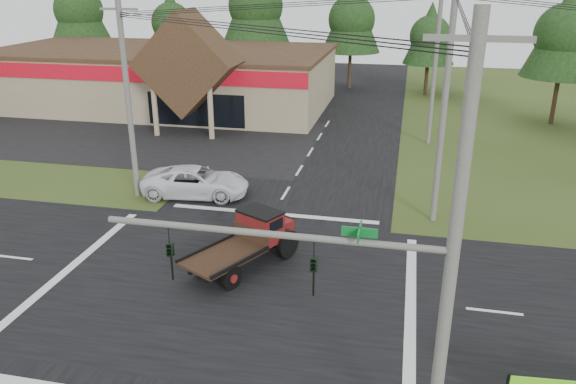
# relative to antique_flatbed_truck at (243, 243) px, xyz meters

# --- Properties ---
(ground) EXTENTS (120.00, 120.00, 0.00)m
(ground) POSITION_rel_antique_flatbed_truck_xyz_m (-0.09, -1.34, -1.13)
(ground) COLOR #314217
(ground) RESTS_ON ground
(road_ns) EXTENTS (12.00, 120.00, 0.02)m
(road_ns) POSITION_rel_antique_flatbed_truck_xyz_m (-0.09, -1.34, -1.12)
(road_ns) COLOR black
(road_ns) RESTS_ON ground
(road_ew) EXTENTS (120.00, 12.00, 0.02)m
(road_ew) POSITION_rel_antique_flatbed_truck_xyz_m (-0.09, -1.34, -1.11)
(road_ew) COLOR black
(road_ew) RESTS_ON ground
(parking_apron) EXTENTS (28.00, 14.00, 0.02)m
(parking_apron) POSITION_rel_antique_flatbed_truck_xyz_m (-14.09, 17.66, -1.11)
(parking_apron) COLOR black
(parking_apron) RESTS_ON ground
(cvs_building) EXTENTS (30.40, 18.20, 9.19)m
(cvs_building) POSITION_rel_antique_flatbed_truck_xyz_m (-15.79, 28.22, 1.65)
(cvs_building) COLOR tan
(cvs_building) RESTS_ON ground
(traffic_signal_mast) EXTENTS (8.12, 0.24, 7.00)m
(traffic_signal_mast) POSITION_rel_antique_flatbed_truck_xyz_m (5.73, -8.84, 3.30)
(traffic_signal_mast) COLOR #595651
(traffic_signal_mast) RESTS_ON ground
(utility_pole_nr) EXTENTS (2.00, 0.30, 11.00)m
(utility_pole_nr) POSITION_rel_antique_flatbed_truck_xyz_m (7.41, -8.84, 4.51)
(utility_pole_nr) COLOR #595651
(utility_pole_nr) RESTS_ON ground
(utility_pole_nw) EXTENTS (2.00, 0.30, 10.50)m
(utility_pole_nw) POSITION_rel_antique_flatbed_truck_xyz_m (-8.09, 6.66, 4.26)
(utility_pole_nw) COLOR #595651
(utility_pole_nw) RESTS_ON ground
(utility_pole_ne) EXTENTS (2.00, 0.30, 11.50)m
(utility_pole_ne) POSITION_rel_antique_flatbed_truck_xyz_m (7.91, 6.66, 4.76)
(utility_pole_ne) COLOR #595651
(utility_pole_ne) RESTS_ON ground
(utility_pole_n) EXTENTS (2.00, 0.30, 11.20)m
(utility_pole_n) POSITION_rel_antique_flatbed_truck_xyz_m (7.91, 20.66, 4.61)
(utility_pole_n) COLOR #595651
(utility_pole_n) RESTS_ON ground
(tree_row_a) EXTENTS (6.72, 6.72, 12.12)m
(tree_row_a) POSITION_rel_antique_flatbed_truck_xyz_m (-30.09, 38.66, 6.92)
(tree_row_a) COLOR #332316
(tree_row_a) RESTS_ON ground
(tree_row_b) EXTENTS (5.60, 5.60, 10.10)m
(tree_row_b) POSITION_rel_antique_flatbed_truck_xyz_m (-20.09, 40.66, 5.58)
(tree_row_b) COLOR #332316
(tree_row_b) RESTS_ON ground
(tree_row_c) EXTENTS (7.28, 7.28, 13.13)m
(tree_row_c) POSITION_rel_antique_flatbed_truck_xyz_m (-10.09, 39.66, 7.59)
(tree_row_c) COLOR #332316
(tree_row_c) RESTS_ON ground
(tree_row_d) EXTENTS (6.16, 6.16, 11.11)m
(tree_row_d) POSITION_rel_antique_flatbed_truck_xyz_m (-0.09, 40.66, 6.25)
(tree_row_d) COLOR #332316
(tree_row_d) RESTS_ON ground
(tree_row_e) EXTENTS (5.04, 5.04, 9.09)m
(tree_row_e) POSITION_rel_antique_flatbed_truck_xyz_m (7.91, 38.66, 4.91)
(tree_row_e) COLOR #332316
(tree_row_e) RESTS_ON ground
(tree_side_ne) EXTENTS (6.16, 6.16, 11.11)m
(tree_side_ne) POSITION_rel_antique_flatbed_truck_xyz_m (17.91, 28.66, 6.25)
(tree_side_ne) COLOR #332316
(tree_side_ne) RESTS_ON ground
(antique_flatbed_truck) EXTENTS (4.33, 5.72, 2.25)m
(antique_flatbed_truck) POSITION_rel_antique_flatbed_truck_xyz_m (0.00, 0.00, 0.00)
(antique_flatbed_truck) COLOR maroon
(antique_flatbed_truck) RESTS_ON ground
(white_pickup) EXTENTS (6.09, 3.34, 1.62)m
(white_pickup) POSITION_rel_antique_flatbed_truck_xyz_m (-4.88, 7.33, -0.32)
(white_pickup) COLOR white
(white_pickup) RESTS_ON ground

